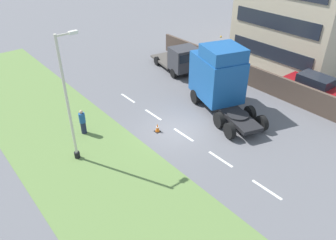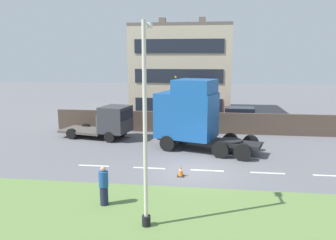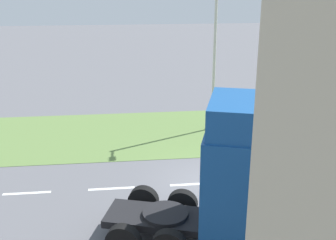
{
  "view_description": "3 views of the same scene",
  "coord_description": "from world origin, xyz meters",
  "px_view_note": "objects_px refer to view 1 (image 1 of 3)",
  "views": [
    {
      "loc": [
        -11.7,
        -13.38,
        11.88
      ],
      "look_at": [
        -2.01,
        -1.59,
        2.34
      ],
      "focal_mm": 35.0,
      "sensor_mm": 36.0,
      "label": 1
    },
    {
      "loc": [
        -17.08,
        -0.72,
        6.04
      ],
      "look_at": [
        -1.49,
        1.26,
        3.03
      ],
      "focal_mm": 35.0,
      "sensor_mm": 36.0,
      "label": 2
    },
    {
      "loc": [
        14.8,
        -3.38,
        7.8
      ],
      "look_at": [
        0.8,
        -1.77,
        3.01
      ],
      "focal_mm": 45.0,
      "sensor_mm": 36.0,
      "label": 3
    }
  ],
  "objects_px": {
    "traffic_cone_lead": "(157,128)",
    "lorry_cab": "(219,77)",
    "pedestrian": "(83,122)",
    "parked_car": "(313,87)",
    "flatbed_truck": "(181,59)",
    "lamp_post": "(70,107)"
  },
  "relations": [
    {
      "from": "parked_car",
      "to": "pedestrian",
      "type": "height_order",
      "value": "parked_car"
    },
    {
      "from": "lorry_cab",
      "to": "parked_car",
      "type": "relative_size",
      "value": 1.6
    },
    {
      "from": "lamp_post",
      "to": "lorry_cab",
      "type": "bearing_deg",
      "value": -5.26
    },
    {
      "from": "pedestrian",
      "to": "flatbed_truck",
      "type": "bearing_deg",
      "value": 15.78
    },
    {
      "from": "pedestrian",
      "to": "parked_car",
      "type": "bearing_deg",
      "value": -23.28
    },
    {
      "from": "flatbed_truck",
      "to": "traffic_cone_lead",
      "type": "distance_m",
      "value": 9.46
    },
    {
      "from": "parked_car",
      "to": "traffic_cone_lead",
      "type": "distance_m",
      "value": 12.46
    },
    {
      "from": "lamp_post",
      "to": "traffic_cone_lead",
      "type": "height_order",
      "value": "lamp_post"
    },
    {
      "from": "parked_car",
      "to": "pedestrian",
      "type": "bearing_deg",
      "value": 157.98
    },
    {
      "from": "flatbed_truck",
      "to": "lorry_cab",
      "type": "bearing_deg",
      "value": 83.99
    },
    {
      "from": "lorry_cab",
      "to": "lamp_post",
      "type": "relative_size",
      "value": 0.98
    },
    {
      "from": "lamp_post",
      "to": "flatbed_truck",
      "type": "bearing_deg",
      "value": 22.63
    },
    {
      "from": "lorry_cab",
      "to": "traffic_cone_lead",
      "type": "height_order",
      "value": "lorry_cab"
    },
    {
      "from": "lorry_cab",
      "to": "flatbed_truck",
      "type": "xyz_separation_m",
      "value": [
        1.93,
        6.14,
        -1.01
      ]
    },
    {
      "from": "flatbed_truck",
      "to": "parked_car",
      "type": "distance_m",
      "value": 10.83
    },
    {
      "from": "traffic_cone_lead",
      "to": "lorry_cab",
      "type": "bearing_deg",
      "value": -1.79
    },
    {
      "from": "flatbed_truck",
      "to": "parked_car",
      "type": "relative_size",
      "value": 1.29
    },
    {
      "from": "lamp_post",
      "to": "pedestrian",
      "type": "bearing_deg",
      "value": 55.67
    },
    {
      "from": "pedestrian",
      "to": "lorry_cab",
      "type": "bearing_deg",
      "value": -18.46
    },
    {
      "from": "parked_car",
      "to": "traffic_cone_lead",
      "type": "height_order",
      "value": "parked_car"
    },
    {
      "from": "parked_car",
      "to": "lamp_post",
      "type": "bearing_deg",
      "value": 165.99
    },
    {
      "from": "flatbed_truck",
      "to": "lamp_post",
      "type": "bearing_deg",
      "value": 34.04
    }
  ]
}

